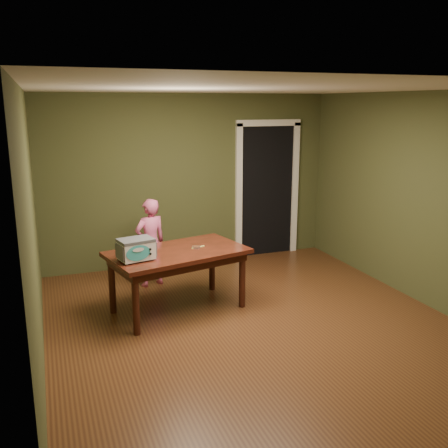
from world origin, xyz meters
The scene contains 8 objects.
floor centered at (0.00, 0.00, 0.00)m, with size 5.00×5.00×0.00m, color #573319.
room_shell centered at (0.00, 0.00, 1.71)m, with size 4.52×5.02×2.61m.
doorway centered at (1.30, 2.78, 1.06)m, with size 1.10×0.66×2.25m.
dining_table centered at (-0.69, 0.71, 0.65)m, with size 1.76×1.24×0.75m.
toy_oven centered at (-1.21, 0.51, 0.88)m, with size 0.44×0.34×0.24m.
baking_pan centered at (-0.45, 0.74, 0.76)m, with size 0.10×0.10×0.02m.
spatula centered at (-0.42, 0.75, 0.75)m, with size 0.18×0.03×0.01m, color #D9D55E.
child centered at (-0.82, 1.66, 0.61)m, with size 0.44×0.29×1.22m, color #DE5B8D.
Camera 1 is at (-2.13, -4.80, 2.45)m, focal length 40.00 mm.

